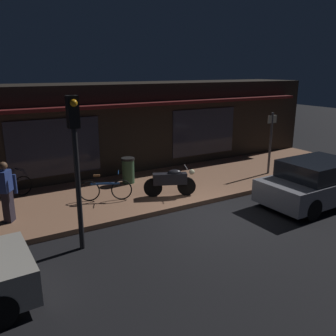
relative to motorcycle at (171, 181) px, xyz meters
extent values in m
plane|color=black|center=(0.30, -1.93, -0.65)|extent=(60.00, 60.00, 0.00)
cube|color=#8C6047|center=(0.30, 1.07, -0.57)|extent=(18.00, 4.00, 0.15)
cube|color=black|center=(0.30, 4.47, 1.15)|extent=(18.00, 2.80, 3.60)
cube|color=#262838|center=(-2.90, 3.05, 0.85)|extent=(3.20, 0.04, 2.00)
cube|color=#262838|center=(3.50, 3.05, 0.85)|extent=(3.20, 0.04, 2.00)
cube|color=#591919|center=(0.30, 2.82, 2.20)|extent=(16.20, 0.50, 0.12)
cylinder|color=black|center=(-0.54, 0.23, -0.20)|extent=(0.60, 0.35, 0.60)
cylinder|color=black|center=(0.47, -0.20, -0.20)|extent=(0.60, 0.35, 0.60)
cube|color=black|center=(-0.03, 0.01, 0.08)|extent=(1.12, 0.69, 0.36)
ellipsoid|color=black|center=(0.11, -0.05, 0.28)|extent=(0.50, 0.39, 0.20)
sphere|color=#F9EDB7|center=(0.63, -0.27, 0.28)|extent=(0.18, 0.18, 0.18)
cylinder|color=gray|center=(0.45, -0.19, 0.45)|extent=(0.24, 0.52, 0.03)
torus|color=black|center=(-2.45, 0.86, -0.17)|extent=(0.62, 0.30, 0.66)
torus|color=black|center=(-1.53, 0.47, -0.17)|extent=(0.62, 0.30, 0.66)
cube|color=#1E478C|center=(-1.99, 0.66, 0.05)|extent=(0.84, 0.39, 0.06)
cube|color=brown|center=(-2.22, 0.76, 0.32)|extent=(0.22, 0.15, 0.06)
cylinder|color=#1E478C|center=(-1.60, 0.50, 0.40)|extent=(0.19, 0.40, 0.02)
torus|color=black|center=(-4.17, 2.44, -0.17)|extent=(0.63, 0.27, 0.66)
cube|color=black|center=(-4.63, 2.27, 0.05)|extent=(0.86, 0.35, 0.06)
cylinder|color=black|center=(-4.24, 2.41, 0.40)|extent=(0.17, 0.40, 0.02)
cube|color=#28232D|center=(-4.81, 0.47, -0.07)|extent=(0.32, 0.34, 0.85)
cube|color=navy|center=(-4.81, 0.47, 0.64)|extent=(0.39, 0.44, 0.58)
sphere|color=brown|center=(-4.81, 0.47, 1.06)|extent=(0.22, 0.22, 0.22)
cylinder|color=navy|center=(-4.59, 0.32, 0.57)|extent=(0.12, 0.12, 0.52)
cylinder|color=#47474C|center=(4.66, 0.27, 0.70)|extent=(0.09, 0.09, 2.40)
cube|color=beige|center=(4.66, 0.27, 1.65)|extent=(0.44, 0.03, 0.30)
cylinder|color=#2D4C33|center=(-0.63, 1.96, -0.07)|extent=(0.44, 0.44, 0.85)
cylinder|color=black|center=(-0.63, 1.96, 0.39)|extent=(0.48, 0.48, 0.08)
cylinder|color=black|center=(-3.48, -1.72, 1.15)|extent=(0.12, 0.12, 3.60)
cube|color=black|center=(-3.48, -1.72, 2.60)|extent=(0.24, 0.24, 0.70)
sphere|color=orange|center=(-3.48, -1.85, 2.80)|extent=(0.16, 0.16, 0.16)
cylinder|color=black|center=(5.28, -1.76, -0.33)|extent=(0.65, 0.24, 0.64)
cylinder|color=black|center=(2.58, -1.83, -0.33)|extent=(0.65, 0.24, 0.64)
cylinder|color=black|center=(2.62, -3.39, -0.33)|extent=(0.65, 0.24, 0.64)
cube|color=slate|center=(3.95, -2.57, -0.10)|extent=(4.15, 1.87, 0.68)
cube|color=black|center=(3.80, -2.58, 0.45)|extent=(2.24, 1.66, 0.64)
camera|label=1|loc=(-5.54, -9.33, 3.48)|focal=37.63mm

